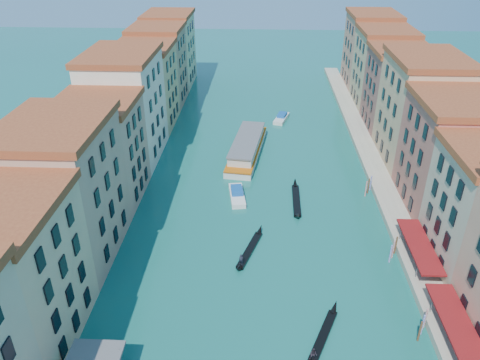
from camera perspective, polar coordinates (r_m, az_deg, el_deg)
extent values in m
cube|color=#D4B285|center=(56.12, -26.21, -10.79)|extent=(12.00, 15.00, 17.00)
cube|color=tan|center=(67.27, -20.54, -1.62)|extent=(12.00, 17.00, 19.00)
cube|color=brown|center=(63.11, -22.09, 6.23)|extent=(12.80, 17.40, 1.00)
cube|color=tan|center=(80.56, -16.51, 3.20)|extent=(12.00, 14.00, 16.50)
cube|color=brown|center=(77.35, -17.41, 9.04)|extent=(12.80, 14.40, 1.00)
cube|color=beige|center=(93.94, -13.76, 8.42)|extent=(12.00, 18.00, 20.00)
cube|color=brown|center=(90.94, -14.55, 14.62)|extent=(12.80, 18.40, 1.00)
cube|color=tan|center=(109.85, -11.39, 10.96)|extent=(12.00, 16.00, 17.50)
cube|color=brown|center=(107.45, -11.88, 15.65)|extent=(12.80, 16.40, 1.00)
cube|color=#A57F5F|center=(124.19, -9.80, 13.42)|extent=(12.00, 15.00, 18.50)
cube|color=brown|center=(122.01, -10.20, 17.82)|extent=(12.80, 15.40, 1.00)
cube|color=#CCBC89|center=(139.31, -8.47, 15.30)|extent=(12.00, 17.00, 19.00)
cube|color=brown|center=(137.34, -8.79, 19.35)|extent=(12.80, 17.40, 1.00)
cube|color=#B35D4C|center=(80.70, 24.18, 2.40)|extent=(12.00, 16.00, 18.00)
cube|color=brown|center=(77.35, 25.59, 8.70)|extent=(12.80, 16.40, 1.00)
cube|color=tan|center=(95.04, 21.05, 7.54)|extent=(12.00, 18.00, 20.00)
cube|color=brown|center=(92.08, 22.21, 13.61)|extent=(12.80, 18.40, 1.00)
cube|color=#975549|center=(110.34, 18.58, 10.10)|extent=(12.00, 15.00, 17.50)
cube|color=brown|center=(107.95, 19.37, 14.73)|extent=(12.80, 15.40, 1.00)
cube|color=tan|center=(124.55, 16.91, 12.65)|extent=(12.00, 16.00, 18.50)
cube|color=brown|center=(122.38, 17.58, 17.02)|extent=(12.80, 16.40, 1.00)
cube|color=tan|center=(139.99, 15.48, 14.77)|extent=(12.00, 17.00, 19.50)
cube|color=brown|center=(138.02, 16.06, 18.88)|extent=(12.80, 17.40, 1.00)
cube|color=#A09881|center=(91.28, 16.26, 0.91)|extent=(4.00, 140.00, 1.00)
cube|color=maroon|center=(57.86, 25.39, -16.49)|extent=(3.20, 15.30, 0.25)
cylinder|color=#605F62|center=(61.72, 22.24, -14.30)|extent=(0.12, 0.12, 3.00)
cube|color=maroon|center=(68.82, 21.07, -7.46)|extent=(3.20, 12.60, 0.25)
cylinder|color=#605F62|center=(66.11, 20.67, -10.67)|extent=(0.12, 0.12, 3.00)
cylinder|color=#605F62|center=(72.47, 18.90, -6.49)|extent=(0.12, 0.12, 3.00)
cylinder|color=#542D1C|center=(58.70, 21.05, -16.94)|extent=(0.24, 0.24, 3.20)
cylinder|color=#542D1C|center=(59.55, 21.35, -16.22)|extent=(0.24, 0.24, 3.20)
cylinder|color=#542D1C|center=(60.41, 21.63, -15.52)|extent=(0.24, 0.24, 3.20)
cylinder|color=#542D1C|center=(68.70, 17.86, -8.65)|extent=(0.24, 0.24, 3.20)
cylinder|color=#542D1C|center=(69.63, 18.16, -8.15)|extent=(0.24, 0.24, 3.20)
cylinder|color=#542D1C|center=(70.57, 18.44, -7.65)|extent=(0.24, 0.24, 3.20)
cylinder|color=#542D1C|center=(83.27, 15.10, -1.13)|extent=(0.24, 0.24, 3.20)
cylinder|color=#542D1C|center=(84.25, 15.37, -0.80)|extent=(0.24, 0.24, 3.20)
cylinder|color=#542D1C|center=(85.24, 15.64, -0.47)|extent=(0.24, 0.24, 3.20)
cube|color=silver|center=(95.65, 0.84, 3.59)|extent=(7.93, 23.16, 1.36)
cube|color=silver|center=(95.03, 0.85, 4.39)|extent=(6.79, 18.59, 1.82)
cube|color=#605F62|center=(94.59, 0.85, 4.99)|extent=(7.20, 19.19, 0.28)
cube|color=#C05A0B|center=(95.39, 0.85, 3.93)|extent=(7.98, 23.17, 0.28)
cube|color=black|center=(68.09, 1.19, -8.53)|extent=(3.60, 8.64, 0.44)
cone|color=black|center=(71.59, 2.46, -6.08)|extent=(1.41, 2.12, 1.63)
cone|color=black|center=(64.34, -0.23, -10.81)|extent=(1.31, 1.80, 1.43)
imported|color=#20212F|center=(64.72, 0.13, -9.69)|extent=(0.70, 0.56, 1.67)
cube|color=black|center=(56.91, 10.04, -18.35)|extent=(4.35, 8.39, 0.43)
cone|color=black|center=(60.00, 11.44, -14.97)|extent=(1.55, 2.12, 1.62)
imported|color=#271D26|center=(53.76, 8.94, -20.28)|extent=(0.99, 0.89, 1.66)
cube|color=black|center=(79.89, 6.87, -2.50)|extent=(1.36, 9.81, 0.49)
cone|color=black|center=(84.38, 6.74, -0.34)|extent=(1.02, 2.20, 1.83)
cone|color=black|center=(75.13, 7.06, -4.46)|extent=(1.01, 1.83, 1.61)
cube|color=white|center=(80.36, -0.36, -1.91)|extent=(3.39, 7.68, 0.85)
cube|color=#124D99|center=(80.44, -0.40, -1.26)|extent=(2.35, 3.43, 0.74)
cube|color=silver|center=(113.28, 5.07, 7.48)|extent=(4.19, 7.56, 0.82)
cube|color=#124D99|center=(113.48, 5.15, 7.91)|extent=(2.64, 3.49, 0.72)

